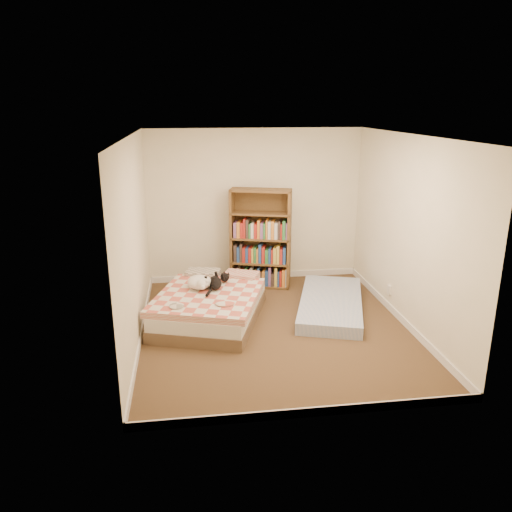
{
  "coord_description": "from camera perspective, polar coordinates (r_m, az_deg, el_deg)",
  "views": [
    {
      "loc": [
        -1.09,
        -5.99,
        2.87
      ],
      "look_at": [
        -0.22,
        0.3,
        0.92
      ],
      "focal_mm": 35.0,
      "sensor_mm": 36.0,
      "label": 1
    }
  ],
  "objects": [
    {
      "name": "bed",
      "position": [
        6.93,
        -5.22,
        -5.49
      ],
      "size": [
        1.74,
        2.08,
        0.48
      ],
      "rotation": [
        0.0,
        0.0,
        -0.31
      ],
      "color": "brown",
      "rests_on": "room"
    },
    {
      "name": "black_cat",
      "position": [
        6.95,
        -4.69,
        -2.94
      ],
      "size": [
        0.41,
        0.69,
        0.16
      ],
      "rotation": [
        0.0,
        0.0,
        -0.72
      ],
      "color": "black",
      "rests_on": "bed"
    },
    {
      "name": "room",
      "position": [
        6.31,
        2.32,
        1.69
      ],
      "size": [
        3.51,
        4.01,
        2.51
      ],
      "color": "#4B3A20",
      "rests_on": "ground"
    },
    {
      "name": "white_dog",
      "position": [
        6.89,
        -6.38,
        -3.0
      ],
      "size": [
        0.48,
        0.49,
        0.18
      ],
      "rotation": [
        0.0,
        0.0,
        -0.59
      ],
      "color": "white",
      "rests_on": "bed"
    },
    {
      "name": "bookshelf",
      "position": [
        8.06,
        0.49,
        0.54
      ],
      "size": [
        1.04,
        0.58,
        1.59
      ],
      "rotation": [
        0.0,
        0.0,
        -0.29
      ],
      "color": "#51371C",
      "rests_on": "room"
    },
    {
      "name": "floor_mattress",
      "position": [
        7.34,
        8.55,
        -5.41
      ],
      "size": [
        1.4,
        2.09,
        0.17
      ],
      "primitive_type": "cube",
      "rotation": [
        0.0,
        0.0,
        -0.31
      ],
      "color": "#7692C5",
      "rests_on": "room"
    }
  ]
}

